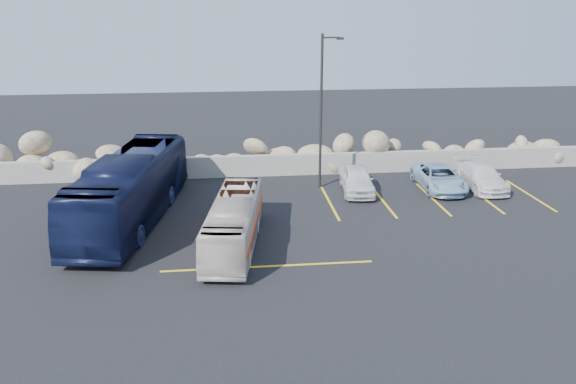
{
  "coord_description": "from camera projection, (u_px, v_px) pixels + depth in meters",
  "views": [
    {
      "loc": [
        -2.34,
        -18.89,
        9.39
      ],
      "look_at": [
        0.18,
        4.0,
        1.65
      ],
      "focal_mm": 35.0,
      "sensor_mm": 36.0,
      "label": 1
    }
  ],
  "objects": [
    {
      "name": "riprap_pile",
      "position": [
        268.0,
        148.0,
        33.05
      ],
      "size": [
        54.0,
        2.8,
        2.6
      ],
      "primitive_type": null,
      "color": "#8C765B",
      "rests_on": "ground"
    },
    {
      "name": "car_d",
      "position": [
        439.0,
        178.0,
        29.78
      ],
      "size": [
        2.16,
        4.46,
        1.22
      ],
      "primitive_type": "imported",
      "rotation": [
        0.0,
        0.0,
        -0.03
      ],
      "color": "#93B6D1",
      "rests_on": "ground"
    },
    {
      "name": "ground",
      "position": [
        295.0,
        267.0,
        21.03
      ],
      "size": [
        90.0,
        90.0,
        0.0
      ],
      "primitive_type": "plane",
      "color": "black",
      "rests_on": "ground"
    },
    {
      "name": "parking_lines",
      "position": [
        377.0,
        211.0,
        26.76
      ],
      "size": [
        18.16,
        9.36,
        0.01
      ],
      "color": "yellow",
      "rests_on": "ground"
    },
    {
      "name": "seawall",
      "position": [
        270.0,
        165.0,
        32.15
      ],
      "size": [
        60.0,
        0.4,
        1.2
      ],
      "primitive_type": "cube",
      "color": "gray",
      "rests_on": "ground"
    },
    {
      "name": "tour_coach",
      "position": [
        131.0,
        188.0,
        25.14
      ],
      "size": [
        4.29,
        11.27,
        3.06
      ],
      "primitive_type": "imported",
      "rotation": [
        0.0,
        0.0,
        -0.16
      ],
      "color": "#0F1534",
      "rests_on": "ground"
    },
    {
      "name": "vintage_bus",
      "position": [
        234.0,
        222.0,
        22.65
      ],
      "size": [
        2.76,
        7.45,
        2.03
      ],
      "primitive_type": "imported",
      "rotation": [
        0.0,
        0.0,
        -0.15
      ],
      "color": "beige",
      "rests_on": "ground"
    },
    {
      "name": "lamppost",
      "position": [
        322.0,
        108.0,
        28.88
      ],
      "size": [
        1.14,
        0.18,
        8.0
      ],
      "color": "#2D2A28",
      "rests_on": "ground"
    },
    {
      "name": "car_c",
      "position": [
        481.0,
        176.0,
        29.99
      ],
      "size": [
        1.86,
        4.38,
        1.26
      ],
      "primitive_type": "imported",
      "rotation": [
        0.0,
        0.0,
        -0.02
      ],
      "color": "white",
      "rests_on": "ground"
    },
    {
      "name": "car_a",
      "position": [
        357.0,
        180.0,
        29.26
      ],
      "size": [
        1.96,
        4.06,
        1.34
      ],
      "primitive_type": "imported",
      "rotation": [
        0.0,
        0.0,
        -0.1
      ],
      "color": "white",
      "rests_on": "ground"
    }
  ]
}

